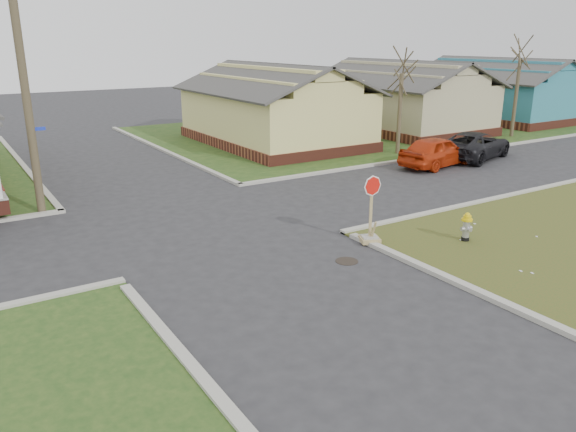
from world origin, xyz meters
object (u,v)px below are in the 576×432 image
fire_hydrant (466,225)px  dark_pickup (474,145)px  red_sedan (437,151)px  stop_sign (370,228)px  utility_pole (24,79)px

fire_hydrant → dark_pickup: 13.32m
red_sedan → stop_sign: bearing=115.2°
utility_pole → stop_sign: size_ratio=4.34×
utility_pole → stop_sign: 12.40m
stop_sign → dark_pickup: stop_sign is taller
stop_sign → fire_hydrant: bearing=-6.9°
red_sedan → dark_pickup: bearing=-93.0°
utility_pole → dark_pickup: utility_pole is taller
stop_sign → dark_pickup: size_ratio=0.41×
stop_sign → dark_pickup: bearing=51.5°
red_sedan → utility_pole: bearing=74.7°
utility_pole → fire_hydrant: 15.09m
red_sedan → dark_pickup: (3.08, 0.32, -0.04)m
red_sedan → dark_pickup: size_ratio=0.87×
fire_hydrant → dark_pickup: (10.32, 8.41, 0.16)m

